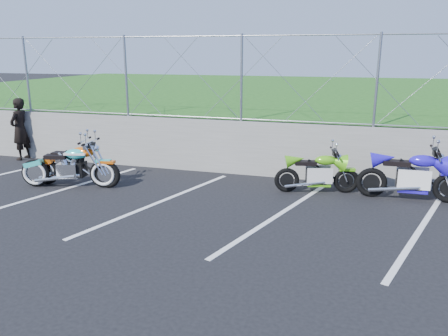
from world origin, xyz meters
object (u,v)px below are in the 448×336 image
(cruiser_turquoise, at_px, (70,168))
(person_standing, at_px, (20,129))
(sportbike_green, at_px, (318,174))
(sportbike_blue, at_px, (412,178))
(naked_orange, at_px, (77,167))

(cruiser_turquoise, height_order, person_standing, person_standing)
(cruiser_turquoise, distance_m, sportbike_green, 5.37)
(cruiser_turquoise, height_order, sportbike_blue, sportbike_blue)
(naked_orange, height_order, sportbike_green, naked_orange)
(naked_orange, relative_size, sportbike_blue, 1.00)
(cruiser_turquoise, xyz_separation_m, sportbike_green, (5.24, 1.16, -0.03))
(naked_orange, height_order, person_standing, person_standing)
(person_standing, bearing_deg, cruiser_turquoise, 54.18)
(person_standing, bearing_deg, sportbike_green, 82.15)
(naked_orange, bearing_deg, sportbike_blue, 3.33)
(naked_orange, relative_size, person_standing, 1.22)
(cruiser_turquoise, xyz_separation_m, sportbike_blue, (7.08, 1.20, 0.03))
(cruiser_turquoise, distance_m, sportbike_blue, 7.19)
(cruiser_turquoise, bearing_deg, naked_orange, 35.15)
(naked_orange, bearing_deg, person_standing, 144.13)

